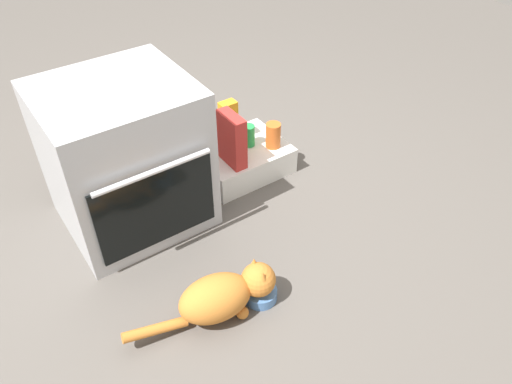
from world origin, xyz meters
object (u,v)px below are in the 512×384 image
(oven, at_px, (125,158))
(cat, at_px, (224,295))
(soda_can, at_px, (249,135))
(pantry_cabinet, at_px, (241,159))
(food_bowl, at_px, (261,293))
(cereal_box, at_px, (232,139))
(juice_carton, at_px, (229,122))
(sauce_jar, at_px, (273,135))

(oven, xyz_separation_m, cat, (0.05, -0.75, -0.24))
(soda_can, bearing_deg, oven, -179.39)
(pantry_cabinet, height_order, food_bowl, pantry_cabinet)
(pantry_cabinet, distance_m, cat, 0.96)
(oven, bearing_deg, cereal_box, -7.67)
(cereal_box, bearing_deg, juice_carton, 62.63)
(oven, xyz_separation_m, pantry_cabinet, (0.64, 0.01, -0.28))
(pantry_cabinet, bearing_deg, soda_can, -3.96)
(soda_can, height_order, cereal_box, cereal_box)
(food_bowl, bearing_deg, cereal_box, 65.74)
(soda_can, bearing_deg, juice_carton, 125.24)
(soda_can, height_order, juice_carton, juice_carton)
(pantry_cabinet, bearing_deg, sauce_jar, -31.01)
(juice_carton, distance_m, cereal_box, 0.19)
(food_bowl, bearing_deg, juice_carton, 65.12)
(pantry_cabinet, height_order, cereal_box, cereal_box)
(cat, relative_size, sauce_jar, 4.59)
(oven, bearing_deg, juice_carton, 9.25)
(oven, distance_m, cereal_box, 0.54)
(oven, distance_m, food_bowl, 0.87)
(oven, relative_size, soda_can, 5.95)
(soda_can, distance_m, juice_carton, 0.13)
(oven, bearing_deg, pantry_cabinet, 0.96)
(soda_can, xyz_separation_m, cereal_box, (-0.16, -0.08, 0.08))
(cat, distance_m, juice_carton, 1.04)
(pantry_cabinet, xyz_separation_m, food_bowl, (-0.42, -0.79, -0.04))
(oven, height_order, food_bowl, oven)
(soda_can, distance_m, cereal_box, 0.19)
(sauce_jar, xyz_separation_m, cereal_box, (-0.25, 0.01, 0.07))
(food_bowl, xyz_separation_m, juice_carton, (0.41, 0.88, 0.24))
(cat, xyz_separation_m, soda_can, (0.64, 0.76, 0.10))
(cat, height_order, sauce_jar, sauce_jar)
(food_bowl, distance_m, cat, 0.18)
(oven, height_order, sauce_jar, oven)
(cereal_box, bearing_deg, pantry_cabinet, 37.51)
(cat, bearing_deg, cereal_box, 63.60)
(food_bowl, xyz_separation_m, soda_can, (0.47, 0.78, 0.18))
(pantry_cabinet, xyz_separation_m, cereal_box, (-0.11, -0.08, 0.22))
(soda_can, bearing_deg, cereal_box, -153.13)
(cat, relative_size, juice_carton, 2.68)
(pantry_cabinet, relative_size, sauce_jar, 3.42)
(cereal_box, bearing_deg, oven, 172.33)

